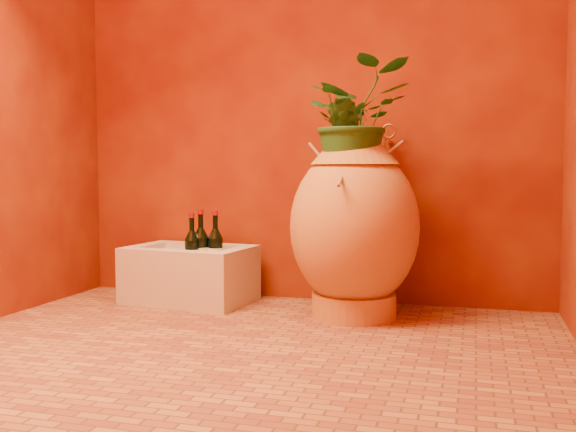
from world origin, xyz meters
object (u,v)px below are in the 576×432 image
(amphora, at_px, (354,226))
(stone_basin, at_px, (190,275))
(wine_bottle_b, at_px, (201,250))
(wine_bottle_a, at_px, (216,251))
(wall_tap, at_px, (388,140))
(wine_bottle_c, at_px, (192,252))

(amphora, bearing_deg, stone_basin, 173.50)
(amphora, xyz_separation_m, wine_bottle_b, (-0.80, 0.08, -0.15))
(wine_bottle_a, bearing_deg, amphora, -7.20)
(amphora, relative_size, wine_bottle_b, 2.62)
(wall_tap, bearing_deg, amphora, -114.36)
(wine_bottle_a, relative_size, wine_bottle_b, 0.98)
(wine_bottle_b, distance_m, wine_bottle_c, 0.05)
(wine_bottle_b, xyz_separation_m, wall_tap, (0.92, 0.18, 0.56))
(stone_basin, bearing_deg, wine_bottle_a, -2.99)
(wine_bottle_b, bearing_deg, wall_tap, 11.25)
(wine_bottle_b, height_order, wine_bottle_c, wine_bottle_b)
(amphora, relative_size, wall_tap, 4.81)
(amphora, bearing_deg, wine_bottle_a, 172.80)
(wine_bottle_a, height_order, wine_bottle_c, wine_bottle_a)
(wine_bottle_b, relative_size, wall_tap, 1.83)
(wine_bottle_c, bearing_deg, wall_tap, 13.23)
(stone_basin, height_order, wine_bottle_c, wine_bottle_c)
(stone_basin, xyz_separation_m, wall_tap, (1.00, 0.16, 0.69))
(stone_basin, distance_m, wine_bottle_c, 0.15)
(amphora, height_order, wine_bottle_b, amphora)
(wine_bottle_c, bearing_deg, wine_bottle_b, 52.89)
(wine_bottle_c, bearing_deg, wine_bottle_a, 28.52)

